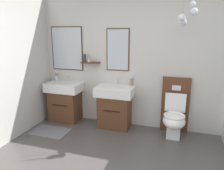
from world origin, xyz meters
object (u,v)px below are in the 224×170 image
object	(u,v)px
toothbrush_cup	(56,77)
toilet	(174,114)
vanity_sink_left	(65,100)
vanity_sink_right	(115,106)
soap_dispenser	(131,82)

from	to	relation	value
toothbrush_cup	toilet	bearing A→B (deg)	-3.82
vanity_sink_left	vanity_sink_right	world-z (taller)	same
vanity_sink_left	soap_dispenser	xyz separation A→B (m)	(1.33, 0.16, 0.44)
vanity_sink_left	toilet	bearing A→B (deg)	-0.21
vanity_sink_left	vanity_sink_right	bearing A→B (deg)	0.00
vanity_sink_left	soap_dispenser	world-z (taller)	soap_dispenser
vanity_sink_left	toothbrush_cup	xyz separation A→B (m)	(-0.27, 0.15, 0.43)
vanity_sink_right	toothbrush_cup	size ratio (longest dim) A/B	3.83
vanity_sink_right	soap_dispenser	world-z (taller)	soap_dispenser
vanity_sink_left	toothbrush_cup	size ratio (longest dim) A/B	3.83
soap_dispenser	toothbrush_cup	bearing A→B (deg)	-179.64
toilet	soap_dispenser	xyz separation A→B (m)	(-0.81, 0.17, 0.49)
vanity_sink_left	vanity_sink_right	size ratio (longest dim) A/B	1.00
vanity_sink_left	vanity_sink_right	xyz separation A→B (m)	(1.06, 0.00, 0.00)
vanity_sink_left	soap_dispenser	bearing A→B (deg)	6.97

